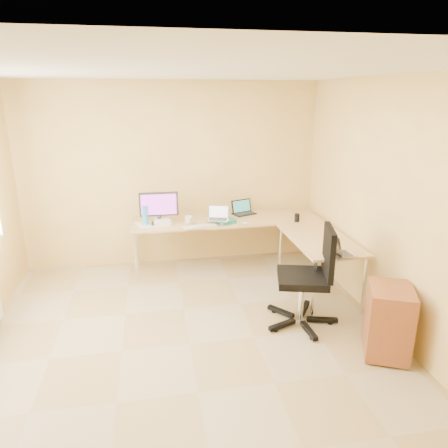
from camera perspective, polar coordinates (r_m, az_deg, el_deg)
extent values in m
plane|color=#A08856|center=(4.33, -4.78, -16.28)|extent=(4.50, 4.50, 0.00)
plane|color=white|center=(3.60, -5.90, 20.51)|extent=(4.50, 4.50, 0.00)
plane|color=#E8BD6E|center=(5.95, -7.24, 6.70)|extent=(4.50, 0.00, 4.50)
plane|color=#E8BD6E|center=(1.76, 1.79, -21.49)|extent=(4.50, 0.00, 4.50)
plane|color=#E8BD6E|center=(4.45, 22.73, 1.76)|extent=(0.00, 4.50, 4.50)
cube|color=tan|center=(5.90, 0.39, -2.69)|extent=(2.65, 0.70, 0.73)
cube|color=tan|center=(5.28, 12.94, -5.69)|extent=(0.70, 1.30, 0.73)
cube|color=#252525|center=(5.57, -9.03, 2.19)|extent=(0.52, 0.17, 0.44)
cube|color=#238075|center=(5.63, -0.01, 0.51)|extent=(0.32, 0.36, 0.05)
cube|color=#B1B2C2|center=(5.54, -0.87, 1.48)|extent=(0.35, 0.30, 0.19)
cube|color=black|center=(6.00, 2.83, 2.33)|extent=(0.39, 0.34, 0.20)
cube|color=silver|center=(5.44, -3.38, -0.32)|extent=(0.47, 0.24, 0.02)
ellipsoid|color=silver|center=(5.54, 2.95, 0.10)|extent=(0.11, 0.07, 0.04)
imported|color=white|center=(5.64, -4.99, 0.68)|extent=(0.12, 0.12, 0.09)
cylinder|color=silver|center=(5.51, -4.35, -0.06)|extent=(0.14, 0.14, 0.03)
cylinder|color=#3B8FDA|center=(5.58, -10.90, 1.19)|extent=(0.10, 0.10, 0.27)
cube|color=silver|center=(5.64, -10.82, -0.03)|extent=(0.32, 0.37, 0.01)
cube|color=white|center=(5.58, -8.58, 0.25)|extent=(0.23, 0.18, 0.07)
cylinder|color=silver|center=(5.84, -9.37, 2.18)|extent=(0.29, 0.29, 0.30)
cylinder|color=black|center=(5.73, 10.10, 0.86)|extent=(0.09, 0.09, 0.11)
cube|color=#A8A7BA|center=(4.66, 16.22, -3.01)|extent=(0.31, 0.26, 0.20)
cube|color=black|center=(4.51, 10.78, -7.81)|extent=(0.82, 0.82, 1.12)
cube|color=#9E6D45|center=(4.29, 21.85, -12.35)|extent=(0.56, 0.61, 0.67)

